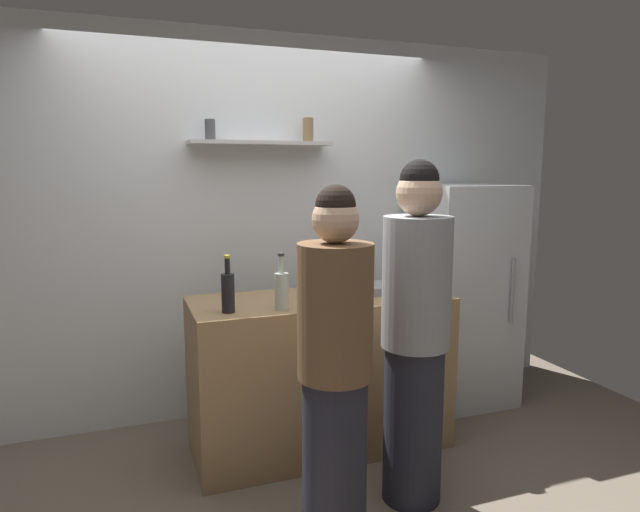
{
  "coord_description": "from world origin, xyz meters",
  "views": [
    {
      "loc": [
        -0.89,
        -2.5,
        1.69
      ],
      "look_at": [
        0.22,
        0.53,
        1.19
      ],
      "focal_mm": 31.07,
      "sensor_mm": 36.0,
      "label": 1
    }
  ],
  "objects_px": {
    "wine_bottle_pale_glass": "(281,289)",
    "person_brown_jacket": "(335,369)",
    "baking_pan": "(391,287)",
    "wine_bottle_green_glass": "(350,274)",
    "water_bottle_plastic": "(311,283)",
    "utensil_holder": "(435,289)",
    "wine_bottle_dark_glass": "(228,291)",
    "refrigerator": "(462,294)",
    "person_grey_hoodie": "(415,337)"
  },
  "relations": [
    {
      "from": "baking_pan",
      "to": "utensil_holder",
      "type": "relative_size",
      "value": 1.65
    },
    {
      "from": "utensil_holder",
      "to": "baking_pan",
      "type": "bearing_deg",
      "value": 124.67
    },
    {
      "from": "person_brown_jacket",
      "to": "person_grey_hoodie",
      "type": "bearing_deg",
      "value": 30.89
    },
    {
      "from": "wine_bottle_green_glass",
      "to": "wine_bottle_pale_glass",
      "type": "bearing_deg",
      "value": -154.72
    },
    {
      "from": "wine_bottle_green_glass",
      "to": "baking_pan",
      "type": "bearing_deg",
      "value": -5.48
    },
    {
      "from": "wine_bottle_green_glass",
      "to": "person_brown_jacket",
      "type": "bearing_deg",
      "value": -117.02
    },
    {
      "from": "water_bottle_plastic",
      "to": "person_brown_jacket",
      "type": "distance_m",
      "value": 0.83
    },
    {
      "from": "refrigerator",
      "to": "wine_bottle_green_glass",
      "type": "xyz_separation_m",
      "value": [
        -1.01,
        -0.28,
        0.27
      ]
    },
    {
      "from": "person_brown_jacket",
      "to": "wine_bottle_dark_glass",
      "type": "bearing_deg",
      "value": 134.72
    },
    {
      "from": "baking_pan",
      "to": "person_brown_jacket",
      "type": "bearing_deg",
      "value": -130.53
    },
    {
      "from": "wine_bottle_dark_glass",
      "to": "water_bottle_plastic",
      "type": "height_order",
      "value": "wine_bottle_dark_glass"
    },
    {
      "from": "wine_bottle_dark_glass",
      "to": "person_brown_jacket",
      "type": "relative_size",
      "value": 0.19
    },
    {
      "from": "water_bottle_plastic",
      "to": "refrigerator",
      "type": "bearing_deg",
      "value": 15.49
    },
    {
      "from": "utensil_holder",
      "to": "water_bottle_plastic",
      "type": "distance_m",
      "value": 0.74
    },
    {
      "from": "refrigerator",
      "to": "water_bottle_plastic",
      "type": "height_order",
      "value": "refrigerator"
    },
    {
      "from": "refrigerator",
      "to": "person_brown_jacket",
      "type": "bearing_deg",
      "value": -141.85
    },
    {
      "from": "utensil_holder",
      "to": "refrigerator",
      "type": "bearing_deg",
      "value": 43.86
    },
    {
      "from": "refrigerator",
      "to": "person_grey_hoodie",
      "type": "xyz_separation_m",
      "value": [
        -0.96,
        -1.01,
        0.07
      ]
    },
    {
      "from": "baking_pan",
      "to": "water_bottle_plastic",
      "type": "relative_size",
      "value": 1.49
    },
    {
      "from": "baking_pan",
      "to": "utensil_holder",
      "type": "bearing_deg",
      "value": -55.33
    },
    {
      "from": "utensil_holder",
      "to": "person_grey_hoodie",
      "type": "bearing_deg",
      "value": -130.46
    },
    {
      "from": "refrigerator",
      "to": "person_brown_jacket",
      "type": "xyz_separation_m",
      "value": [
        -1.44,
        -1.13,
        0.01
      ]
    },
    {
      "from": "wine_bottle_dark_glass",
      "to": "water_bottle_plastic",
      "type": "xyz_separation_m",
      "value": [
        0.51,
        0.12,
        -0.02
      ]
    },
    {
      "from": "wine_bottle_dark_glass",
      "to": "wine_bottle_green_glass",
      "type": "distance_m",
      "value": 0.81
    },
    {
      "from": "person_brown_jacket",
      "to": "utensil_holder",
      "type": "bearing_deg",
      "value": 50.07
    },
    {
      "from": "utensil_holder",
      "to": "wine_bottle_pale_glass",
      "type": "xyz_separation_m",
      "value": [
        -0.94,
        0.03,
        0.06
      ]
    },
    {
      "from": "wine_bottle_pale_glass",
      "to": "utensil_holder",
      "type": "bearing_deg",
      "value": -1.7
    },
    {
      "from": "utensil_holder",
      "to": "wine_bottle_dark_glass",
      "type": "height_order",
      "value": "wine_bottle_dark_glass"
    },
    {
      "from": "wine_bottle_dark_glass",
      "to": "person_grey_hoodie",
      "type": "distance_m",
      "value": 1.0
    },
    {
      "from": "wine_bottle_dark_glass",
      "to": "person_grey_hoodie",
      "type": "xyz_separation_m",
      "value": [
        0.83,
        -0.53,
        -0.19
      ]
    },
    {
      "from": "wine_bottle_dark_glass",
      "to": "wine_bottle_green_glass",
      "type": "xyz_separation_m",
      "value": [
        0.79,
        0.2,
        0.01
      ]
    },
    {
      "from": "wine_bottle_pale_glass",
      "to": "water_bottle_plastic",
      "type": "relative_size",
      "value": 1.37
    },
    {
      "from": "baking_pan",
      "to": "wine_bottle_dark_glass",
      "type": "xyz_separation_m",
      "value": [
        -1.06,
        -0.17,
        0.09
      ]
    },
    {
      "from": "baking_pan",
      "to": "wine_bottle_green_glass",
      "type": "relative_size",
      "value": 1.04
    },
    {
      "from": "wine_bottle_pale_glass",
      "to": "person_brown_jacket",
      "type": "distance_m",
      "value": 0.66
    },
    {
      "from": "refrigerator",
      "to": "wine_bottle_dark_glass",
      "type": "height_order",
      "value": "refrigerator"
    },
    {
      "from": "wine_bottle_green_glass",
      "to": "water_bottle_plastic",
      "type": "height_order",
      "value": "wine_bottle_green_glass"
    },
    {
      "from": "baking_pan",
      "to": "person_brown_jacket",
      "type": "distance_m",
      "value": 1.1
    },
    {
      "from": "water_bottle_plastic",
      "to": "person_grey_hoodie",
      "type": "distance_m",
      "value": 0.75
    },
    {
      "from": "baking_pan",
      "to": "wine_bottle_green_glass",
      "type": "bearing_deg",
      "value": 174.52
    },
    {
      "from": "refrigerator",
      "to": "baking_pan",
      "type": "bearing_deg",
      "value": -157.24
    },
    {
      "from": "utensil_holder",
      "to": "person_brown_jacket",
      "type": "distance_m",
      "value": 1.06
    },
    {
      "from": "person_grey_hoodie",
      "to": "wine_bottle_pale_glass",
      "type": "bearing_deg",
      "value": -26.15
    },
    {
      "from": "utensil_holder",
      "to": "person_brown_jacket",
      "type": "height_order",
      "value": "person_brown_jacket"
    },
    {
      "from": "wine_bottle_dark_glass",
      "to": "water_bottle_plastic",
      "type": "distance_m",
      "value": 0.53
    },
    {
      "from": "wine_bottle_dark_glass",
      "to": "water_bottle_plastic",
      "type": "relative_size",
      "value": 1.36
    },
    {
      "from": "person_brown_jacket",
      "to": "refrigerator",
      "type": "bearing_deg",
      "value": 54.4
    },
    {
      "from": "refrigerator",
      "to": "utensil_holder",
      "type": "xyz_separation_m",
      "value": [
        -0.57,
        -0.55,
        0.2
      ]
    },
    {
      "from": "wine_bottle_pale_glass",
      "to": "person_brown_jacket",
      "type": "relative_size",
      "value": 0.19
    },
    {
      "from": "person_grey_hoodie",
      "to": "wine_bottle_green_glass",
      "type": "bearing_deg",
      "value": -71.06
    }
  ]
}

